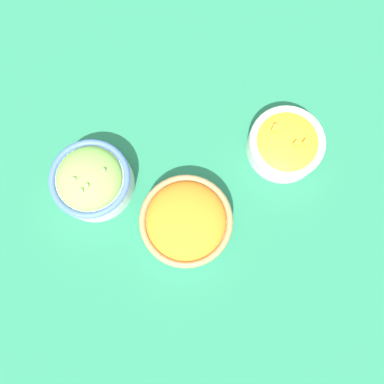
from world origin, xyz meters
name	(u,v)px	position (x,y,z in m)	size (l,w,h in m)	color
ground_plane	(192,195)	(0.00, 0.00, 0.00)	(3.00, 3.00, 0.00)	#23704C
bowl_carrots	(186,221)	(-0.03, -0.05, 0.03)	(0.17, 0.17, 0.07)	#B2C1CC
bowl_lettuce	(91,180)	(-0.17, 0.09, 0.04)	(0.15, 0.15, 0.09)	silver
bowl_squash	(286,144)	(0.20, 0.03, 0.03)	(0.14, 0.14, 0.07)	silver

